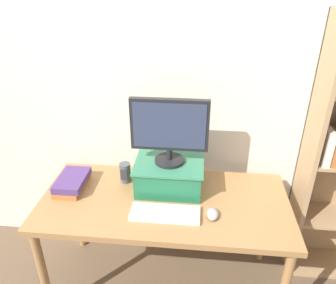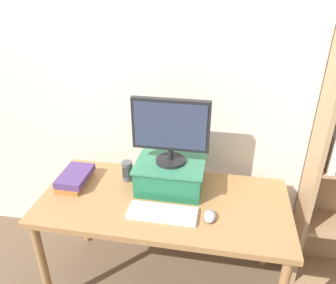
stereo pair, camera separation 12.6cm
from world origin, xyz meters
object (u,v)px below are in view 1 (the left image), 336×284
object	(u,v)px
keyboard	(165,213)
riser_box	(169,173)
book_stack	(72,182)
desk	(164,210)
computer_mouse	(212,214)
computer_monitor	(169,129)
desk_speaker	(125,173)

from	to	relation	value
keyboard	riser_box	bearing A→B (deg)	90.69
book_stack	desk	bearing A→B (deg)	-6.38
desk	riser_box	world-z (taller)	riser_box
desk	computer_mouse	size ratio (longest dim) A/B	13.92
desk	computer_monitor	bearing A→B (deg)	83.46
riser_box	computer_monitor	xyz separation A→B (m)	(0.00, -0.00, 0.30)
desk	riser_box	xyz separation A→B (m)	(0.02, 0.14, 0.17)
book_stack	desk_speaker	size ratio (longest dim) A/B	2.07
riser_box	computer_monitor	bearing A→B (deg)	-90.00
computer_mouse	computer_monitor	bearing A→B (deg)	135.37
computer_mouse	riser_box	bearing A→B (deg)	135.21
riser_box	book_stack	bearing A→B (deg)	-173.05
desk	keyboard	xyz separation A→B (m)	(0.02, -0.14, 0.09)
desk	book_stack	bearing A→B (deg)	173.62
desk	desk_speaker	xyz separation A→B (m)	(-0.27, 0.16, 0.14)
keyboard	computer_mouse	world-z (taller)	computer_mouse
keyboard	desk_speaker	bearing A→B (deg)	133.59
book_stack	desk_speaker	bearing A→B (deg)	17.58
desk	desk_speaker	bearing A→B (deg)	148.43
desk	riser_box	size ratio (longest dim) A/B	3.54
keyboard	book_stack	xyz separation A→B (m)	(-0.60, 0.20, 0.03)
keyboard	book_stack	world-z (taller)	book_stack
desk	book_stack	world-z (taller)	book_stack
computer_mouse	desk	bearing A→B (deg)	156.22
keyboard	computer_mouse	size ratio (longest dim) A/B	3.65
computer_monitor	desk_speaker	size ratio (longest dim) A/B	3.48
book_stack	desk_speaker	xyz separation A→B (m)	(0.31, 0.10, 0.03)
riser_box	computer_mouse	distance (m)	0.37
riser_box	book_stack	xyz separation A→B (m)	(-0.59, -0.07, -0.06)
keyboard	desk	bearing A→B (deg)	97.90
book_stack	computer_monitor	bearing A→B (deg)	6.81
desk	desk_speaker	distance (m)	0.34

